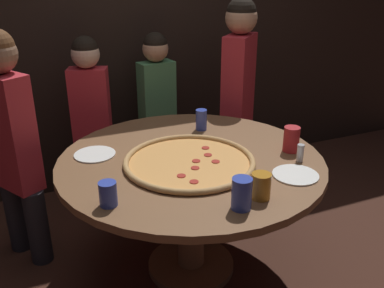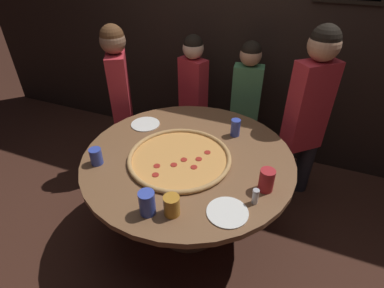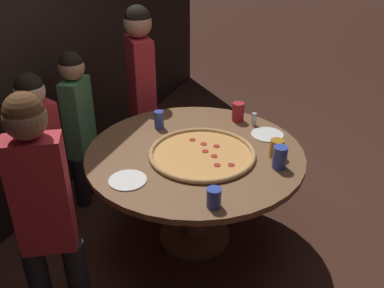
{
  "view_description": "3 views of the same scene",
  "coord_description": "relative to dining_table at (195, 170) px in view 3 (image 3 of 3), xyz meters",
  "views": [
    {
      "loc": [
        -0.83,
        -1.95,
        1.73
      ],
      "look_at": [
        -0.01,
        -0.05,
        0.84
      ],
      "focal_mm": 40.0,
      "sensor_mm": 36.0,
      "label": 1
    },
    {
      "loc": [
        0.65,
        -1.51,
        1.99
      ],
      "look_at": [
        0.01,
        0.04,
        0.81
      ],
      "focal_mm": 28.0,
      "sensor_mm": 36.0,
      "label": 2
    },
    {
      "loc": [
        -2.31,
        -0.88,
        2.16
      ],
      "look_at": [
        -0.09,
        -0.02,
        0.84
      ],
      "focal_mm": 40.0,
      "sensor_mm": 36.0,
      "label": 3
    }
  ],
  "objects": [
    {
      "name": "condiment_shaker",
      "position": [
        0.52,
        -0.27,
        0.19
      ],
      "size": [
        0.04,
        0.04,
        0.1
      ],
      "color": "silver",
      "rests_on": "dining_table"
    },
    {
      "name": "diner_side_left",
      "position": [
        0.7,
        0.75,
        0.26
      ],
      "size": [
        0.37,
        0.36,
        1.51
      ],
      "rotation": [
        0.0,
        0.0,
        -2.39
      ],
      "color": "#232328",
      "rests_on": "ground_plane"
    },
    {
      "name": "drink_cup_near_left",
      "position": [
        0.56,
        -0.14,
        0.22
      ],
      "size": [
        0.09,
        0.09,
        0.14
      ],
      "primitive_type": "cylinder",
      "color": "#B22328",
      "rests_on": "dining_table"
    },
    {
      "name": "diner_side_right",
      "position": [
        -0.89,
        0.53,
        0.21
      ],
      "size": [
        0.29,
        0.37,
        1.42
      ],
      "rotation": [
        0.0,
        0.0,
        2.11
      ],
      "color": "#232328",
      "rests_on": "ground_plane"
    },
    {
      "name": "drink_cup_far_right",
      "position": [
        -0.52,
        -0.31,
        0.2
      ],
      "size": [
        0.08,
        0.08,
        0.11
      ],
      "primitive_type": "cylinder",
      "color": "#384CB7",
      "rests_on": "dining_table"
    },
    {
      "name": "dining_table",
      "position": [
        0.0,
        0.0,
        0.0
      ],
      "size": [
        1.45,
        1.45,
        0.74
      ],
      "color": "brown",
      "rests_on": "ground_plane"
    },
    {
      "name": "drink_cup_by_shaker",
      "position": [
        0.23,
        0.37,
        0.21
      ],
      "size": [
        0.07,
        0.07,
        0.13
      ],
      "primitive_type": "cylinder",
      "color": "#384CB7",
      "rests_on": "dining_table"
    },
    {
      "name": "giant_pizza",
      "position": [
        -0.04,
        -0.06,
        0.16
      ],
      "size": [
        0.7,
        0.7,
        0.03
      ],
      "color": "#E0994C",
      "rests_on": "dining_table"
    },
    {
      "name": "white_plate_far_back",
      "position": [
        -0.48,
        0.25,
        0.15
      ],
      "size": [
        0.23,
        0.23,
        0.01
      ],
      "primitive_type": "cylinder",
      "color": "white",
      "rests_on": "dining_table"
    },
    {
      "name": "ground_plane",
      "position": [
        0.0,
        0.0,
        -0.59
      ],
      "size": [
        24.0,
        24.0,
        0.0
      ],
      "primitive_type": "plane",
      "color": "#422319"
    },
    {
      "name": "diner_far_left",
      "position": [
        0.15,
        1.02,
        0.12
      ],
      "size": [
        0.33,
        0.19,
        1.27
      ],
      "rotation": [
        0.0,
        0.0,
        -2.99
      ],
      "color": "#232328",
      "rests_on": "ground_plane"
    },
    {
      "name": "drink_cup_far_left",
      "position": [
        0.12,
        -0.52,
        0.21
      ],
      "size": [
        0.09,
        0.09,
        0.12
      ],
      "primitive_type": "cylinder",
      "color": "#BC7A23",
      "rests_on": "dining_table"
    },
    {
      "name": "drink_cup_near_right",
      "position": [
        -0.0,
        -0.56,
        0.22
      ],
      "size": [
        0.09,
        0.09,
        0.14
      ],
      "primitive_type": "cylinder",
      "color": "#384CB7",
      "rests_on": "dining_table"
    },
    {
      "name": "back_wall",
      "position": [
        0.0,
        1.33,
        0.71
      ],
      "size": [
        6.4,
        0.08,
        2.6
      ],
      "color": "black",
      "rests_on": "ground_plane"
    },
    {
      "name": "diner_far_right",
      "position": [
        -0.36,
        0.97,
        0.13
      ],
      "size": [
        0.34,
        0.22,
        1.28
      ],
      "rotation": [
        0.0,
        0.0,
        2.79
      ],
      "color": "#232328",
      "rests_on": "ground_plane"
    },
    {
      "name": "white_plate_beside_cup",
      "position": [
        0.4,
        -0.4,
        0.15
      ],
      "size": [
        0.23,
        0.23,
        0.01
      ],
      "primitive_type": "cylinder",
      "color": "white",
      "rests_on": "dining_table"
    }
  ]
}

